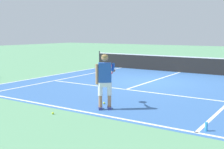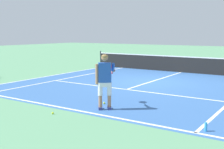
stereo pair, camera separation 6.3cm
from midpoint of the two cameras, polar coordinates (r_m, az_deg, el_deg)
ground_plane at (r=14.24m, az=7.19°, el=-1.45°), size 80.00×80.00×0.00m
court_inner_surface at (r=13.45m, az=5.52°, el=-1.98°), size 10.98×10.50×0.00m
line_baseline at (r=9.37m, az=-9.09°, el=-6.52°), size 10.98×0.10×0.01m
line_service at (r=12.29m, az=2.59°, el=-2.91°), size 8.23×0.10×0.01m
line_centre_service at (r=15.09m, az=8.79°, el=-0.92°), size 0.10×6.40×0.01m
line_singles_left at (r=15.76m, az=-7.85°, el=-0.52°), size 0.10×10.10×0.01m
line_doubles_left at (r=16.68m, az=-11.42°, el=-0.12°), size 0.10×10.10×0.01m
tennis_net at (r=17.97m, az=13.05°, el=2.00°), size 11.96×0.08×1.07m
tennis_player at (r=8.96m, az=-1.58°, el=-0.66°), size 0.67×1.19×1.71m
tennis_ball_near_feet at (r=8.79m, az=-11.65°, el=-7.38°), size 0.07×0.07×0.07m
tennis_ball_by_baseline at (r=9.82m, az=-1.75°, el=-5.57°), size 0.07×0.07×0.07m
water_bottle at (r=7.53m, az=17.64°, el=-9.65°), size 0.07×0.07×0.22m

